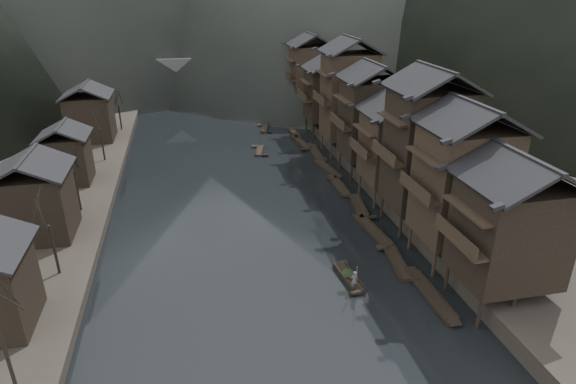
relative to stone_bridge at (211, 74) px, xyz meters
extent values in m
plane|color=black|center=(0.00, -72.00, -5.11)|extent=(300.00, 300.00, 0.00)
cube|color=#2D2823|center=(35.00, -32.00, -4.21)|extent=(40.00, 200.00, 1.80)
cylinder|color=black|center=(14.20, -82.40, -3.81)|extent=(0.30, 0.30, 2.90)
cylinder|color=black|center=(14.20, -77.60, -3.81)|extent=(0.30, 0.30, 2.90)
cylinder|color=black|center=(16.95, -82.40, -3.81)|extent=(0.30, 0.30, 2.90)
cylinder|color=black|center=(16.95, -77.60, -3.81)|extent=(0.30, 0.30, 2.90)
cube|color=black|center=(17.30, -80.00, 1.42)|extent=(7.00, 6.00, 7.85)
cube|color=black|center=(13.30, -80.00, 1.02)|extent=(1.20, 5.70, 0.25)
cylinder|color=black|center=(14.20, -75.40, -3.81)|extent=(0.30, 0.30, 2.90)
cylinder|color=black|center=(14.20, -70.60, -3.81)|extent=(0.30, 0.30, 2.90)
cylinder|color=black|center=(16.95, -75.40, -3.81)|extent=(0.30, 0.30, 2.90)
cylinder|color=black|center=(16.95, -70.60, -3.81)|extent=(0.30, 0.30, 2.90)
cube|color=black|center=(17.30, -73.00, 2.49)|extent=(7.00, 6.00, 10.00)
cube|color=black|center=(13.30, -73.00, 1.99)|extent=(1.20, 5.70, 0.25)
cylinder|color=black|center=(14.20, -68.40, -3.81)|extent=(0.30, 0.30, 2.90)
cylinder|color=black|center=(14.20, -63.60, -3.81)|extent=(0.30, 0.30, 2.90)
cylinder|color=black|center=(16.95, -68.40, -3.81)|extent=(0.30, 0.30, 2.90)
cylinder|color=black|center=(16.95, -63.60, -3.81)|extent=(0.30, 0.30, 2.90)
cube|color=black|center=(17.30, -66.00, 3.36)|extent=(7.00, 6.00, 11.74)
cube|color=black|center=(13.30, -66.00, 2.78)|extent=(1.20, 5.70, 0.25)
cylinder|color=black|center=(14.20, -61.40, -3.81)|extent=(0.30, 0.30, 2.90)
cylinder|color=black|center=(14.20, -56.60, -3.81)|extent=(0.30, 0.30, 2.90)
cylinder|color=black|center=(16.95, -61.40, -3.81)|extent=(0.30, 0.30, 2.90)
cylinder|color=black|center=(16.95, -56.60, -3.81)|extent=(0.30, 0.30, 2.90)
cube|color=black|center=(17.30, -59.00, 1.33)|extent=(7.00, 6.00, 7.69)
cube|color=black|center=(13.30, -59.00, 0.95)|extent=(1.20, 5.70, 0.25)
cylinder|color=black|center=(14.20, -53.40, -3.81)|extent=(0.30, 0.30, 2.90)
cylinder|color=black|center=(14.20, -48.60, -3.81)|extent=(0.30, 0.30, 2.90)
cylinder|color=black|center=(16.95, -53.40, -3.81)|extent=(0.30, 0.30, 2.90)
cylinder|color=black|center=(16.95, -48.60, -3.81)|extent=(0.30, 0.30, 2.90)
cube|color=black|center=(17.30, -51.00, 2.45)|extent=(7.00, 6.00, 9.92)
cube|color=black|center=(13.30, -51.00, 1.96)|extent=(1.20, 5.70, 0.25)
cylinder|color=black|center=(14.20, -44.40, -3.81)|extent=(0.30, 0.30, 2.90)
cylinder|color=black|center=(14.20, -39.60, -3.81)|extent=(0.30, 0.30, 2.90)
cylinder|color=black|center=(16.95, -44.40, -3.81)|extent=(0.30, 0.30, 2.90)
cylinder|color=black|center=(16.95, -39.60, -3.81)|extent=(0.30, 0.30, 2.90)
cube|color=black|center=(17.30, -42.00, 3.50)|extent=(7.00, 6.00, 12.02)
cube|color=black|center=(13.30, -42.00, 2.90)|extent=(1.20, 5.70, 0.25)
cylinder|color=black|center=(14.20, -34.40, -3.81)|extent=(0.30, 0.30, 2.90)
cylinder|color=black|center=(14.20, -29.60, -3.81)|extent=(0.30, 0.30, 2.90)
cylinder|color=black|center=(16.95, -34.40, -3.81)|extent=(0.30, 0.30, 2.90)
cylinder|color=black|center=(16.95, -29.60, -3.81)|extent=(0.30, 0.30, 2.90)
cube|color=black|center=(17.30, -32.00, 1.53)|extent=(7.00, 6.00, 8.09)
cube|color=black|center=(13.30, -32.00, 1.13)|extent=(1.20, 5.70, 0.25)
cylinder|color=black|center=(14.20, -22.40, -3.81)|extent=(0.30, 0.30, 2.90)
cylinder|color=black|center=(14.20, -17.60, -3.81)|extent=(0.30, 0.30, 2.90)
cylinder|color=black|center=(16.95, -22.40, -3.81)|extent=(0.30, 0.30, 2.90)
cylinder|color=black|center=(16.95, -17.60, -3.81)|extent=(0.30, 0.30, 2.90)
cube|color=black|center=(17.30, -20.00, 2.68)|extent=(7.00, 6.00, 10.39)
cube|color=black|center=(13.30, -20.00, 2.17)|extent=(1.20, 5.70, 0.25)
cube|color=black|center=(-20.50, -62.00, -0.66)|extent=(6.00, 6.00, 6.50)
cube|color=black|center=(-20.50, -48.00, -1.01)|extent=(5.00, 5.00, 5.80)
cube|color=black|center=(-20.50, -30.00, -0.51)|extent=(6.50, 6.50, 6.80)
cylinder|color=black|center=(-17.00, -82.65, -1.13)|extent=(0.24, 0.24, 5.57)
cylinder|color=black|center=(-17.00, -69.57, -1.62)|extent=(0.24, 0.24, 4.58)
cylinder|color=black|center=(-17.00, -56.84, -1.63)|extent=(0.24, 0.24, 4.56)
cylinder|color=black|center=(-17.00, -40.59, -1.64)|extent=(0.24, 0.24, 4.53)
cylinder|color=black|center=(-17.00, -25.39, -1.85)|extent=(0.24, 0.24, 4.13)
cube|color=black|center=(12.58, -78.19, -4.96)|extent=(1.13, 7.51, 0.30)
cube|color=black|center=(12.58, -78.19, -4.78)|extent=(1.19, 7.36, 0.10)
cube|color=black|center=(12.60, -74.58, -4.82)|extent=(0.94, 0.92, 0.36)
cube|color=black|center=(12.57, -81.79, -4.82)|extent=(0.94, 0.92, 0.36)
cube|color=black|center=(11.92, -72.98, -4.96)|extent=(1.84, 5.93, 0.30)
cube|color=black|center=(11.92, -72.98, -4.78)|extent=(1.88, 5.82, 0.10)
cube|color=black|center=(11.56, -70.20, -4.82)|extent=(1.02, 0.84, 0.32)
cube|color=black|center=(12.28, -75.76, -4.82)|extent=(1.02, 0.84, 0.32)
cube|color=black|center=(11.98, -66.64, -4.96)|extent=(1.76, 7.54, 0.30)
cube|color=black|center=(11.98, -66.64, -4.78)|extent=(1.80, 7.40, 0.10)
cube|color=black|center=(12.29, -63.06, -4.82)|extent=(1.01, 0.99, 0.36)
cube|color=black|center=(11.66, -70.21, -4.82)|extent=(1.01, 0.99, 0.36)
cube|color=black|center=(12.62, -60.75, -4.96)|extent=(1.96, 6.48, 0.30)
cube|color=black|center=(12.62, -60.75, -4.78)|extent=(1.99, 6.36, 0.10)
cube|color=black|center=(12.20, -57.71, -4.82)|extent=(1.03, 0.91, 0.34)
cube|color=black|center=(13.04, -63.79, -4.82)|extent=(1.03, 0.91, 0.34)
cube|color=black|center=(12.18, -54.62, -4.96)|extent=(1.24, 6.27, 0.30)
cube|color=black|center=(12.18, -54.62, -4.78)|extent=(1.29, 6.15, 0.10)
cube|color=black|center=(12.11, -51.62, -4.82)|extent=(0.95, 0.79, 0.33)
cube|color=black|center=(12.24, -57.62, -4.82)|extent=(0.95, 0.79, 0.33)
cube|color=black|center=(12.46, -48.56, -4.96)|extent=(2.11, 7.51, 0.30)
cube|color=black|center=(12.46, -48.56, -4.78)|extent=(2.14, 7.37, 0.10)
cube|color=black|center=(12.95, -45.03, -4.82)|extent=(1.05, 1.03, 0.36)
cube|color=black|center=(11.97, -52.09, -4.82)|extent=(1.05, 1.03, 0.36)
cube|color=black|center=(12.65, -41.40, -4.96)|extent=(1.54, 7.07, 0.30)
cube|color=black|center=(12.65, -41.40, -4.78)|extent=(1.58, 6.94, 0.10)
cube|color=black|center=(12.43, -38.04, -4.82)|extent=(0.99, 0.92, 0.35)
cube|color=black|center=(12.86, -44.76, -4.82)|extent=(0.99, 0.92, 0.35)
cube|color=black|center=(11.62, -36.21, -4.96)|extent=(1.80, 7.72, 0.30)
cube|color=black|center=(11.62, -36.21, -4.78)|extent=(1.84, 7.57, 0.10)
cube|color=black|center=(11.96, -32.55, -4.82)|extent=(1.02, 1.02, 0.37)
cube|color=black|center=(11.29, -39.87, -4.82)|extent=(1.02, 1.02, 0.37)
cube|color=black|center=(11.79, -30.80, -4.96)|extent=(1.20, 6.00, 0.30)
cube|color=black|center=(11.79, -30.80, -4.78)|extent=(1.25, 5.88, 0.10)
cube|color=black|center=(11.84, -27.93, -4.82)|extent=(0.95, 0.75, 0.33)
cube|color=black|center=(11.74, -33.67, -4.82)|extent=(0.95, 0.75, 0.33)
cube|color=black|center=(12.30, -23.71, -4.96)|extent=(1.34, 6.80, 0.30)
cube|color=black|center=(12.30, -23.71, -4.78)|extent=(1.39, 6.67, 0.10)
cube|color=black|center=(12.41, -20.46, -4.82)|extent=(0.96, 0.86, 0.34)
cube|color=black|center=(12.18, -26.95, -4.82)|extent=(0.96, 0.86, 0.34)
cube|color=black|center=(12.67, -17.57, -4.96)|extent=(1.21, 6.03, 0.30)
cube|color=black|center=(12.67, -17.57, -4.78)|extent=(1.26, 5.91, 0.10)
cube|color=black|center=(12.62, -14.69, -4.82)|extent=(0.95, 0.76, 0.33)
cube|color=black|center=(12.72, -20.46, -4.82)|extent=(0.95, 0.76, 0.33)
cube|color=black|center=(4.58, -38.97, -4.96)|extent=(2.04, 4.78, 0.30)
cube|color=black|center=(4.58, -38.97, -4.78)|extent=(2.07, 4.70, 0.10)
cube|color=black|center=(4.06, -36.79, -4.82)|extent=(0.96, 0.77, 0.29)
cube|color=black|center=(5.09, -41.16, -4.82)|extent=(0.96, 0.77, 0.29)
cube|color=black|center=(7.34, -27.35, -4.96)|extent=(2.06, 4.78, 0.30)
cube|color=black|center=(7.34, -27.35, -4.78)|extent=(2.09, 4.70, 0.10)
cube|color=black|center=(6.82, -25.16, -4.82)|extent=(0.96, 0.77, 0.29)
cube|color=black|center=(7.86, -29.53, -4.82)|extent=(0.96, 0.77, 0.29)
cube|color=#4C4C4F|center=(0.00, 0.00, 2.09)|extent=(40.00, 6.00, 1.60)
cube|color=#4C4C4F|center=(0.00, -2.70, 3.39)|extent=(40.00, 0.50, 1.00)
cube|color=#4C4C4F|center=(0.00, 2.70, 3.39)|extent=(40.00, 0.50, 1.00)
cube|color=#4C4C4F|center=(-14.00, 0.00, -1.91)|extent=(3.20, 6.00, 6.40)
cube|color=#4C4C4F|center=(-4.50, 0.00, -1.91)|extent=(3.20, 6.00, 6.40)
cube|color=#4C4C4F|center=(4.50, 0.00, -1.91)|extent=(3.20, 6.00, 6.40)
cube|color=#4C4C4F|center=(14.00, 0.00, -1.91)|extent=(3.20, 6.00, 6.40)
cube|color=black|center=(6.82, -74.32, -4.96)|extent=(1.46, 4.79, 0.30)
cube|color=black|center=(6.82, -74.32, -4.78)|extent=(1.51, 4.71, 0.10)
cube|color=black|center=(7.03, -72.06, -4.82)|extent=(0.92, 0.67, 0.29)
cube|color=black|center=(6.60, -76.57, -4.82)|extent=(0.92, 0.67, 0.29)
ellipsoid|color=black|center=(6.84, -74.08, -4.33)|extent=(1.13, 1.48, 0.68)
imported|color=#58575A|center=(6.65, -76.10, -3.80)|extent=(0.65, 0.43, 1.75)
cylinder|color=#8C7A51|center=(6.85, -76.10, -1.05)|extent=(1.06, 2.45, 3.75)
camera|label=1|loc=(-5.77, -107.74, 18.75)|focal=30.00mm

